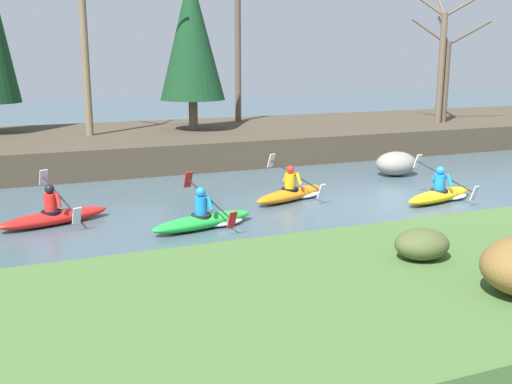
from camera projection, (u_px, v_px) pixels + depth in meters
The scene contains 13 objects.
ground_plane at pixel (409, 205), 16.41m from camera, with size 90.00×90.00×0.00m, color #425660.
riverbank_far at pixel (259, 138), 25.89m from camera, with size 44.00×8.33×1.03m.
conifer_tree_mid_left at pixel (191, 36), 23.64m from camera, with size 2.60×2.60×6.25m.
bare_tree_upstream at pixel (85, 35), 22.13m from camera, with size 4.30×4.25×7.87m.
bare_tree_mid_upstream at pixel (238, 41), 27.10m from camera, with size 4.23×4.18×7.73m.
bare_tree_mid_downstream at pixel (442, 55), 26.62m from camera, with size 3.53×3.49×6.40m.
bare_tree_downstream at pixel (446, 72), 27.01m from camera, with size 2.67×2.64×4.77m.
shrub_clump_nearest at pixel (422, 244), 9.81m from camera, with size 0.93×0.78×0.51m.
kayaker_lead at pixel (442, 194), 16.85m from camera, with size 2.77×2.04×1.20m.
kayaker_middle at pixel (294, 193), 17.02m from camera, with size 2.72×1.98×1.20m.
kayaker_trailing at pixel (207, 219), 14.24m from camera, with size 2.78×2.04×1.20m.
kayaker_far_back at pixel (55, 216), 14.49m from camera, with size 2.76×2.02×1.20m.
boulder_midstream at pixel (396, 164), 20.41m from camera, with size 1.44×1.13×0.82m.
Camera 1 is at (-9.94, -13.13, 4.00)m, focal length 42.00 mm.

